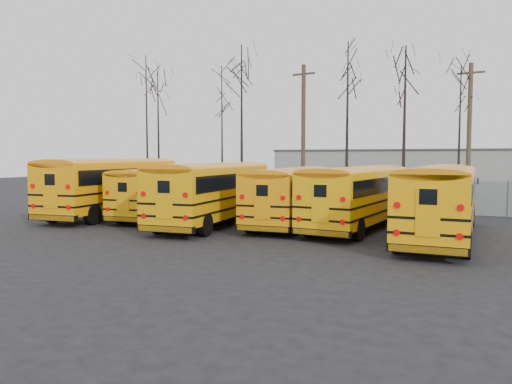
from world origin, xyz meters
The scene contains 18 objects.
ground centered at (0.00, 0.00, 0.00)m, with size 120.00×120.00×0.00m, color black.
fence centered at (0.00, 12.00, 1.00)m, with size 40.00×0.04×2.00m, color gray.
distant_building centered at (2.00, 32.00, 2.00)m, with size 22.00×8.00×4.00m, color #A09F9B.
bus_a centered at (-8.66, 3.17, 1.97)m, with size 3.99×12.20×3.36m.
bus_b centered at (-5.49, 3.85, 1.65)m, with size 3.34×10.27×2.83m.
bus_c centered at (-1.54, 2.21, 1.86)m, with size 3.57×11.49×3.17m.
bus_d centered at (2.00, 3.83, 1.71)m, with size 3.23×10.57×2.92m.
bus_e centered at (5.38, 3.81, 1.76)m, with size 3.47×10.93×3.01m.
bus_f centered at (9.11, 1.86, 1.82)m, with size 2.60×11.13×3.11m.
utility_pole_left centered at (-1.92, 16.65, 5.32)m, with size 1.84×0.38×10.35m.
utility_pole_right centered at (9.76, 15.93, 4.86)m, with size 1.68×0.39×9.47m.
tree_0 centered at (-17.24, 17.64, 6.25)m, with size 0.26×0.26×12.51m, color black.
tree_1 centered at (-14.11, 15.03, 5.24)m, with size 0.26×0.26×10.48m, color black.
tree_2 centered at (-9.43, 17.52, 5.49)m, with size 0.26×0.26×10.97m, color black.
tree_3 centered at (-7.01, 16.33, 6.12)m, with size 0.26×0.26×12.25m, color black.
tree_4 centered at (1.58, 16.23, 5.83)m, with size 0.26×0.26×11.65m, color black.
tree_5 centered at (5.90, 14.13, 5.29)m, with size 0.26×0.26×10.58m, color black.
tree_6 centered at (9.17, 15.96, 4.68)m, with size 0.26×0.26×9.35m, color black.
Camera 1 is at (10.71, -19.62, 3.43)m, focal length 35.00 mm.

